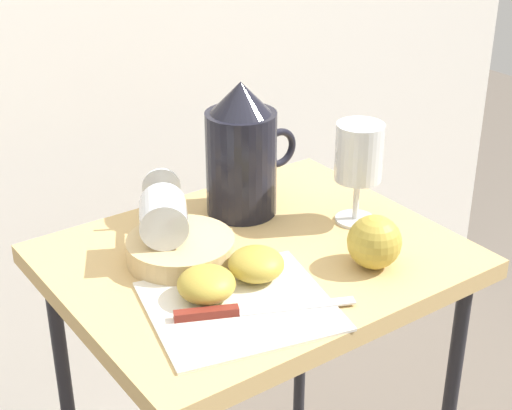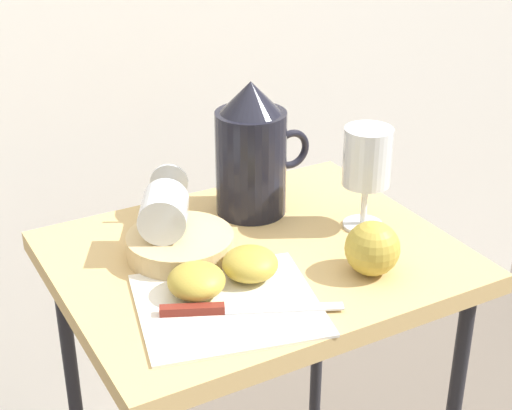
# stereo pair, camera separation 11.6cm
# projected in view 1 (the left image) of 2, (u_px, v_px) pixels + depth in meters

# --- Properties ---
(table) EXTENTS (0.58, 0.47, 0.72)m
(table) POSITION_uv_depth(u_px,v_px,m) (256.00, 294.00, 1.23)
(table) COLOR tan
(table) RESTS_ON ground_plane
(linen_napkin) EXTENTS (0.28, 0.26, 0.00)m
(linen_napkin) POSITION_uv_depth(u_px,v_px,m) (240.00, 306.00, 1.06)
(linen_napkin) COLOR silver
(linen_napkin) RESTS_ON table
(basket_tray) EXTENTS (0.16, 0.16, 0.03)m
(basket_tray) POSITION_uv_depth(u_px,v_px,m) (181.00, 249.00, 1.17)
(basket_tray) COLOR tan
(basket_tray) RESTS_ON table
(pitcher) EXTENTS (0.17, 0.11, 0.22)m
(pitcher) POSITION_uv_depth(u_px,v_px,m) (242.00, 161.00, 1.28)
(pitcher) COLOR black
(pitcher) RESTS_ON table
(wine_glass_upright) EXTENTS (0.08, 0.08, 0.17)m
(wine_glass_upright) POSITION_uv_depth(u_px,v_px,m) (359.00, 158.00, 1.24)
(wine_glass_upright) COLOR silver
(wine_glass_upright) RESTS_ON table
(wine_glass_tipped_near) EXTENTS (0.13, 0.16, 0.07)m
(wine_glass_tipped_near) POSITION_uv_depth(u_px,v_px,m) (163.00, 215.00, 1.15)
(wine_glass_tipped_near) COLOR silver
(wine_glass_tipped_near) RESTS_ON basket_tray
(apple_half_left) EXTENTS (0.08, 0.08, 0.04)m
(apple_half_left) POSITION_uv_depth(u_px,v_px,m) (206.00, 284.00, 1.07)
(apple_half_left) COLOR #B29938
(apple_half_left) RESTS_ON linen_napkin
(apple_half_right) EXTENTS (0.08, 0.08, 0.04)m
(apple_half_right) POSITION_uv_depth(u_px,v_px,m) (256.00, 264.00, 1.11)
(apple_half_right) COLOR #B29938
(apple_half_right) RESTS_ON linen_napkin
(apple_whole) EXTENTS (0.08, 0.08, 0.08)m
(apple_whole) POSITION_uv_depth(u_px,v_px,m) (374.00, 242.00, 1.14)
(apple_whole) COLOR #B29938
(apple_whole) RESTS_ON table
(knife) EXTENTS (0.23, 0.11, 0.01)m
(knife) POSITION_uv_depth(u_px,v_px,m) (238.00, 311.00, 1.04)
(knife) COLOR silver
(knife) RESTS_ON linen_napkin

